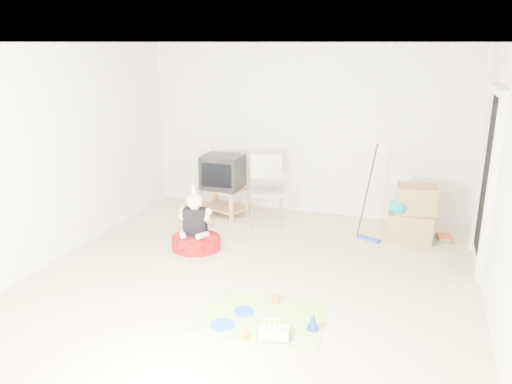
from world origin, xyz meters
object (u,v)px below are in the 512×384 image
(crt_tv, at_px, (223,172))
(folding_chair, at_px, (266,191))
(birthday_cake, at_px, (274,333))
(cardboard_boxes, at_px, (412,214))
(tv_stand, at_px, (223,199))
(seated_woman, at_px, (196,235))

(crt_tv, height_order, folding_chair, folding_chair)
(folding_chair, distance_m, birthday_cake, 3.00)
(cardboard_boxes, height_order, birthday_cake, cardboard_boxes)
(crt_tv, xyz_separation_m, folding_chair, (0.77, -0.21, -0.18))
(tv_stand, xyz_separation_m, crt_tv, (-0.00, 0.00, 0.43))
(crt_tv, xyz_separation_m, birthday_cake, (1.73, -3.02, -0.66))
(folding_chair, bearing_deg, crt_tv, 164.58)
(birthday_cake, bearing_deg, cardboard_boxes, 69.28)
(tv_stand, bearing_deg, seated_woman, -82.77)
(crt_tv, bearing_deg, tv_stand, 0.70)
(birthday_cake, bearing_deg, tv_stand, 119.78)
(folding_chair, bearing_deg, cardboard_boxes, 2.19)
(cardboard_boxes, bearing_deg, crt_tv, 177.28)
(seated_woman, height_order, birthday_cake, seated_woman)
(tv_stand, relative_size, birthday_cake, 2.60)
(seated_woman, bearing_deg, folding_chair, 63.23)
(folding_chair, relative_size, seated_woman, 1.16)
(tv_stand, height_order, cardboard_boxes, cardboard_boxes)
(crt_tv, distance_m, birthday_cake, 3.54)
(birthday_cake, bearing_deg, crt_tv, 119.78)
(tv_stand, xyz_separation_m, cardboard_boxes, (2.82, -0.13, 0.10))
(crt_tv, height_order, birthday_cake, crt_tv)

